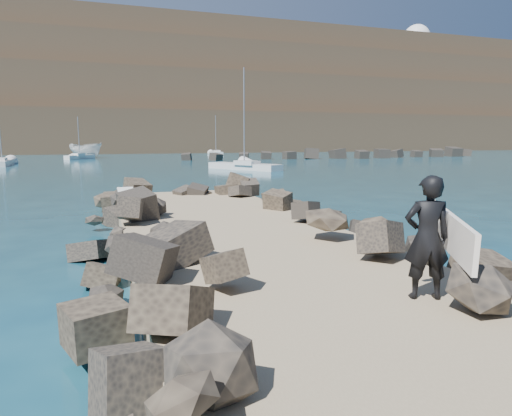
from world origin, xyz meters
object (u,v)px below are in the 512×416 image
object	(u,v)px
surfboard_resting	(129,201)
sailboat_d	(216,153)
surfer_with_board	(430,237)
radome	(416,43)
boat_imported	(86,150)

from	to	relation	value
surfboard_resting	sailboat_d	world-z (taller)	sailboat_d
surfboard_resting	surfer_with_board	bearing A→B (deg)	-71.77
surfer_with_board	radome	size ratio (longest dim) A/B	0.14
surfboard_resting	radome	bearing A→B (deg)	46.40
boat_imported	sailboat_d	size ratio (longest dim) A/B	0.83
surfboard_resting	boat_imported	size ratio (longest dim) A/B	0.33
radome	boat_imported	bearing A→B (deg)	-147.73
surfer_with_board	radome	distance (m)	199.32
boat_imported	surfer_with_board	world-z (taller)	surfer_with_board
boat_imported	sailboat_d	xyz separation A→B (m)	(24.22, 7.77, -0.94)
boat_imported	radome	world-z (taller)	radome
surfer_with_board	sailboat_d	world-z (taller)	sailboat_d
surfboard_resting	sailboat_d	size ratio (longest dim) A/B	0.28
surfer_with_board	radome	bearing A→B (deg)	52.67
surfboard_resting	surfer_with_board	xyz separation A→B (m)	(4.08, -10.27, 0.57)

